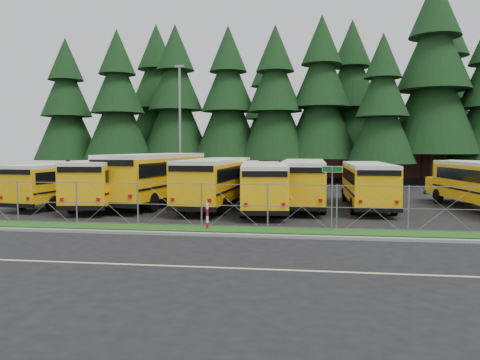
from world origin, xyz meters
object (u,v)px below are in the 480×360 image
at_px(bus_4, 262,187).
at_px(street_sign, 332,185).
at_px(bus_0, 68,184).
at_px(bus_5, 303,184).
at_px(striped_bollard, 207,216).
at_px(bus_3, 217,183).
at_px(bus_2, 159,179).
at_px(bus_6, 367,186).
at_px(light_standard, 180,124).
at_px(bus_1, 109,183).

relative_size(bus_4, street_sign, 3.65).
height_order(bus_0, street_sign, street_sign).
height_order(bus_5, striped_bollard, bus_5).
bearing_deg(bus_0, bus_3, 7.68).
xyz_separation_m(bus_2, striped_bollard, (4.97, -8.60, -1.00)).
relative_size(bus_6, street_sign, 3.63).
bearing_deg(bus_0, bus_5, 11.11).
relative_size(street_sign, light_standard, 0.28).
bearing_deg(striped_bollard, bus_6, 47.06).
relative_size(bus_2, bus_5, 1.14).
xyz_separation_m(bus_3, bus_5, (5.16, 0.90, -0.05)).
bearing_deg(bus_3, bus_0, -176.21).
bearing_deg(bus_0, bus_1, -0.78).
relative_size(bus_1, bus_4, 1.05).
height_order(bus_3, light_standard, light_standard).
relative_size(bus_5, striped_bollard, 8.93).
relative_size(bus_3, bus_5, 1.04).
bearing_deg(light_standard, bus_6, -31.76).
bearing_deg(bus_4, street_sign, -67.90).
bearing_deg(bus_5, street_sign, -81.09).
xyz_separation_m(bus_1, bus_2, (2.64, 1.48, 0.18)).
relative_size(bus_0, bus_4, 0.97).
distance_m(striped_bollard, light_standard, 18.53).
relative_size(bus_0, striped_bollard, 8.31).
xyz_separation_m(bus_5, street_sign, (1.23, -8.42, 0.63)).
bearing_deg(bus_4, bus_0, 168.62).
relative_size(bus_1, bus_5, 1.01).
height_order(bus_6, striped_bollard, bus_6).
height_order(bus_2, striped_bollard, bus_2).
distance_m(bus_3, bus_6, 8.94).
distance_m(bus_0, bus_2, 5.68).
bearing_deg(bus_0, bus_6, 10.28).
xyz_separation_m(bus_5, bus_6, (3.73, -0.03, -0.07)).
distance_m(bus_2, light_standard, 9.22).
distance_m(bus_2, bus_3, 4.07).
xyz_separation_m(bus_0, bus_6, (18.40, 0.90, 0.03)).
bearing_deg(light_standard, street_sign, -56.49).
bearing_deg(bus_3, bus_5, 13.45).
distance_m(bus_3, striped_bollard, 7.70).
relative_size(bus_2, bus_6, 1.19).
relative_size(bus_1, bus_6, 1.06).
bearing_deg(striped_bollard, bus_3, 97.70).
bearing_deg(bus_6, street_sign, -106.27).
bearing_deg(bus_3, light_standard, 120.66).
relative_size(bus_2, striped_bollard, 10.14).
bearing_deg(light_standard, bus_5, -40.31).
height_order(bus_0, bus_5, bus_5).
bearing_deg(light_standard, bus_4, -53.76).
distance_m(street_sign, light_standard, 20.50).
bearing_deg(bus_2, bus_1, -143.38).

